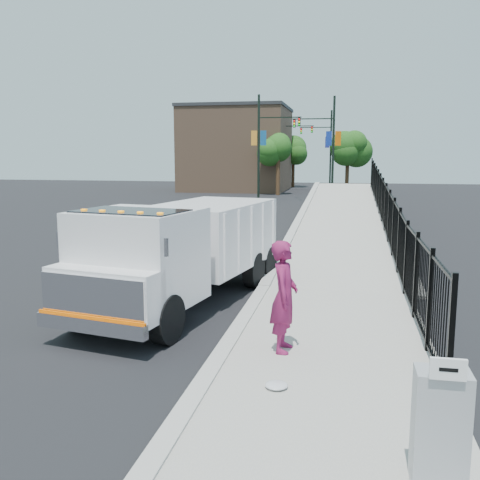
# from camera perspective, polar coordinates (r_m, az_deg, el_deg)

# --- Properties ---
(ground) EXTENTS (120.00, 120.00, 0.00)m
(ground) POSITION_cam_1_polar(r_m,az_deg,el_deg) (10.39, -0.87, -10.93)
(ground) COLOR black
(ground) RESTS_ON ground
(sidewalk) EXTENTS (3.55, 12.00, 0.12)m
(sidewalk) POSITION_cam_1_polar(r_m,az_deg,el_deg) (8.31, 9.63, -15.93)
(sidewalk) COLOR #9E998E
(sidewalk) RESTS_ON ground
(curb) EXTENTS (0.30, 12.00, 0.16)m
(curb) POSITION_cam_1_polar(r_m,az_deg,el_deg) (8.55, -3.81, -14.90)
(curb) COLOR #ADAAA3
(curb) RESTS_ON ground
(ramp) EXTENTS (3.95, 24.06, 3.19)m
(ramp) POSITION_cam_1_polar(r_m,az_deg,el_deg) (25.78, 11.39, 0.98)
(ramp) COLOR #9E998E
(ramp) RESTS_ON ground
(iron_fence) EXTENTS (0.10, 28.00, 1.80)m
(iron_fence) POSITION_cam_1_polar(r_m,az_deg,el_deg) (21.75, 15.19, 1.76)
(iron_fence) COLOR black
(iron_fence) RESTS_ON ground
(truck) EXTENTS (3.61, 7.59, 2.50)m
(truck) POSITION_cam_1_polar(r_m,az_deg,el_deg) (12.70, -6.25, -0.72)
(truck) COLOR black
(truck) RESTS_ON ground
(worker) EXTENTS (0.49, 0.73, 1.97)m
(worker) POSITION_cam_1_polar(r_m,az_deg,el_deg) (9.42, 4.73, -6.02)
(worker) COLOR maroon
(worker) RESTS_ON sidewalk
(utility_cabinet) EXTENTS (0.55, 0.40, 1.25)m
(utility_cabinet) POSITION_cam_1_polar(r_m,az_deg,el_deg) (6.25, 20.56, -18.26)
(utility_cabinet) COLOR gray
(utility_cabinet) RESTS_ON sidewalk
(arrow_sign) EXTENTS (0.35, 0.04, 0.22)m
(arrow_sign) POSITION_cam_1_polar(r_m,az_deg,el_deg) (5.75, 21.33, -12.71)
(arrow_sign) COLOR white
(arrow_sign) RESTS_ON utility_cabinet
(debris) EXTENTS (0.34, 0.34, 0.09)m
(debris) POSITION_cam_1_polar(r_m,az_deg,el_deg) (8.26, 3.90, -15.19)
(debris) COLOR silver
(debris) RESTS_ON sidewalk
(light_pole_0) EXTENTS (3.77, 0.22, 8.00)m
(light_pole_0) POSITION_cam_1_polar(r_m,az_deg,el_deg) (41.02, 2.43, 10.21)
(light_pole_0) COLOR black
(light_pole_0) RESTS_ON ground
(light_pole_1) EXTENTS (3.78, 0.22, 8.00)m
(light_pole_1) POSITION_cam_1_polar(r_m,az_deg,el_deg) (42.61, 9.50, 10.06)
(light_pole_1) COLOR black
(light_pole_1) RESTS_ON ground
(light_pole_2) EXTENTS (3.77, 0.22, 8.00)m
(light_pole_2) POSITION_cam_1_polar(r_m,az_deg,el_deg) (53.31, 4.67, 9.93)
(light_pole_2) COLOR black
(light_pole_2) RESTS_ON ground
(light_pole_3) EXTENTS (3.78, 0.22, 8.00)m
(light_pole_3) POSITION_cam_1_polar(r_m,az_deg,el_deg) (56.02, 9.34, 9.80)
(light_pole_3) COLOR black
(light_pole_3) RESTS_ON ground
(tree_0) EXTENTS (2.54, 2.54, 5.27)m
(tree_0) POSITION_cam_1_polar(r_m,az_deg,el_deg) (47.73, 4.10, 9.53)
(tree_0) COLOR #382314
(tree_0) RESTS_ON ground
(tree_1) EXTENTS (2.61, 2.61, 5.30)m
(tree_1) POSITION_cam_1_polar(r_m,az_deg,el_deg) (49.47, 11.43, 9.36)
(tree_1) COLOR #382314
(tree_1) RESTS_ON ground
(tree_2) EXTENTS (2.88, 2.88, 5.44)m
(tree_2) POSITION_cam_1_polar(r_m,az_deg,el_deg) (59.82, 5.72, 9.43)
(tree_2) COLOR #382314
(tree_2) RESTS_ON ground
(building) EXTENTS (10.00, 10.00, 8.00)m
(building) POSITION_cam_1_polar(r_m,az_deg,el_deg) (54.67, -0.30, 9.56)
(building) COLOR #8C664C
(building) RESTS_ON ground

